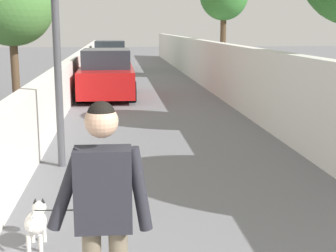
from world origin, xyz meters
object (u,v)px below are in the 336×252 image
person_skateboarder (104,205)px  car_near (107,75)px  car_far (110,57)px  tree_left_distant (11,5)px  dog (37,221)px

person_skateboarder → car_near: (12.88, 0.22, -0.37)m
car_far → car_near: bearing=180.0°
tree_left_distant → dog: (-9.91, -2.12, -2.57)m
car_far → dog: bearing=178.5°
dog → tree_left_distant: bearing=12.1°
dog → car_far: 20.95m
dog → car_near: (11.12, -0.53, 0.44)m
car_near → person_skateboarder: bearing=-179.0°
person_skateboarder → car_near: bearing=1.0°
dog → car_far: (20.94, -0.53, 0.44)m
tree_left_distant → dog: size_ratio=1.96×
car_near → car_far: 9.83m
person_skateboarder → car_far: bearing=0.6°
tree_left_distant → car_near: tree_left_distant is taller
person_skateboarder → dog: (1.77, 0.76, -0.81)m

